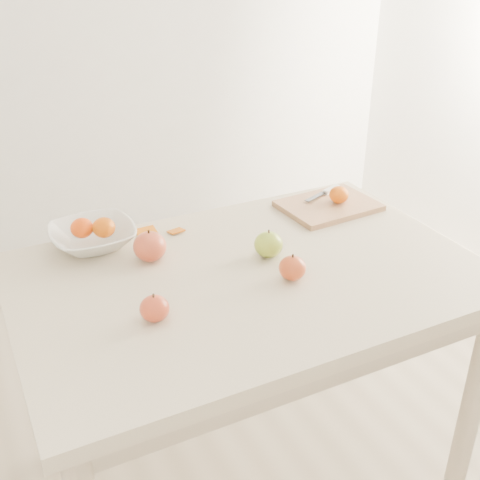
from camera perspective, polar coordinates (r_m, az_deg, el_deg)
name	(u,v)px	position (r m, az deg, el deg)	size (l,w,h in m)	color
ground	(247,474)	(2.06, 0.66, -21.27)	(3.50, 3.50, 0.00)	#C6B293
table	(248,303)	(1.62, 0.79, -6.02)	(1.20, 0.80, 0.75)	beige
cutting_board	(328,206)	(1.94, 8.38, 3.24)	(0.29, 0.21, 0.02)	tan
board_tangerine	(339,195)	(1.94, 9.36, 4.26)	(0.06, 0.06, 0.05)	#DD5D07
fruit_bowl	(93,237)	(1.73, -13.77, 0.31)	(0.24, 0.24, 0.06)	silver
bowl_tangerine_near	(82,228)	(1.73, -14.76, 1.12)	(0.06, 0.06, 0.06)	#E34408
bowl_tangerine_far	(104,227)	(1.71, -12.79, 1.17)	(0.06, 0.06, 0.06)	#CE5407
orange_peel_a	(146,233)	(1.78, -8.87, 0.64)	(0.06, 0.04, 0.00)	orange
orange_peel_b	(176,232)	(1.78, -6.08, 0.79)	(0.04, 0.04, 0.00)	#C55D0D
paring_knife	(329,191)	(2.01, 8.40, 4.64)	(0.17, 0.07, 0.01)	white
apple_green	(268,244)	(1.63, 2.72, -0.42)	(0.08, 0.08, 0.07)	olive
apple_red_a	(150,246)	(1.63, -8.55, -0.61)	(0.09, 0.09, 0.08)	maroon
apple_red_e	(292,268)	(1.53, 4.99, -2.66)	(0.07, 0.07, 0.06)	maroon
apple_red_b	(155,308)	(1.39, -8.11, -6.44)	(0.07, 0.07, 0.06)	maroon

